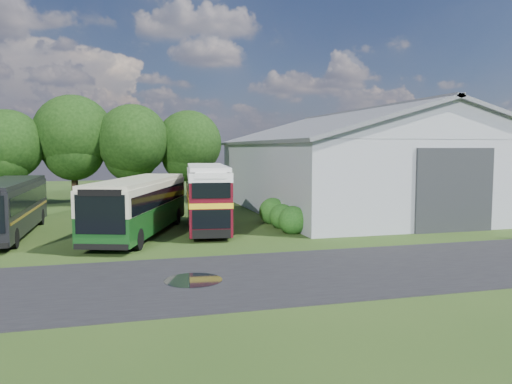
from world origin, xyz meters
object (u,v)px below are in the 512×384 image
object	(u,v)px
bus_green_single	(139,205)
bus_maroon_double	(207,198)
storage_shed	(361,158)
bus_dark_single	(7,207)

from	to	relation	value
bus_green_single	bus_maroon_double	xyz separation A→B (m)	(4.08, 0.96, 0.24)
storage_shed	bus_green_single	world-z (taller)	storage_shed
storage_shed	bus_maroon_double	size ratio (longest dim) A/B	2.64
storage_shed	bus_green_single	size ratio (longest dim) A/B	2.06
bus_green_single	bus_maroon_double	distance (m)	4.19
storage_shed	bus_green_single	bearing A→B (deg)	-155.38
storage_shed	bus_maroon_double	distance (m)	15.96
bus_maroon_double	bus_dark_single	bearing A→B (deg)	-177.08
storage_shed	bus_dark_single	bearing A→B (deg)	-165.47
bus_dark_single	bus_green_single	bearing A→B (deg)	-12.78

